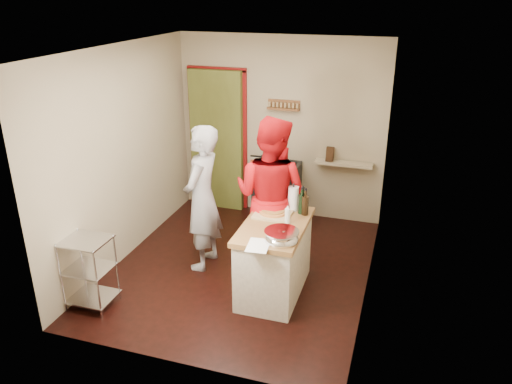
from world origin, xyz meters
TOP-DOWN VIEW (x-y plane):
  - floor at (0.00, 0.00)m, footprint 3.50×3.50m
  - back_wall at (-0.64, 1.78)m, footprint 3.00×0.44m
  - left_wall at (-1.50, 0.00)m, footprint 0.04×3.50m
  - right_wall at (1.50, 0.00)m, footprint 0.04×3.50m
  - ceiling at (0.00, 0.00)m, footprint 3.00×3.50m
  - stove at (0.05, 1.42)m, footprint 0.60×0.63m
  - wire_shelving at (-1.28, -1.20)m, footprint 0.48×0.40m
  - island at (0.51, -0.36)m, footprint 0.67×1.23m
  - person_stripe at (-0.46, -0.05)m, footprint 0.43×0.65m
  - person_red at (0.32, 0.14)m, footprint 1.04×0.88m

SIDE VIEW (x-z plane):
  - floor at x=0.00m, z-range 0.00..0.00m
  - wire_shelving at x=-1.28m, z-range 0.04..0.84m
  - stove at x=0.05m, z-range -0.05..0.95m
  - island at x=0.51m, z-range -0.13..1.03m
  - person_stripe at x=-0.46m, z-range 0.00..1.77m
  - person_red at x=0.32m, z-range 0.00..1.88m
  - back_wall at x=-0.64m, z-range -0.17..2.43m
  - left_wall at x=-1.50m, z-range 0.00..2.60m
  - right_wall at x=1.50m, z-range 0.00..2.60m
  - ceiling at x=0.00m, z-range 2.60..2.62m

